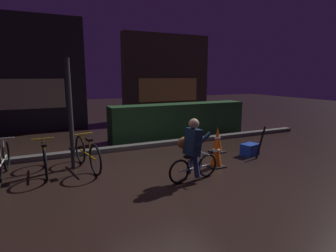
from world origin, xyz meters
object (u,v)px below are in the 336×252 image
at_px(parked_bike_center_left, 87,154).
at_px(traffic_cone_far, 217,140).
at_px(street_post, 70,115).
at_px(parked_bike_leftmost, 2,161).
at_px(parked_bike_left_mid, 45,159).
at_px(blue_crate, 250,149).
at_px(cyclist, 192,149).
at_px(closed_umbrella, 261,142).
at_px(traffic_cone_near, 216,153).

distance_m(parked_bike_center_left, traffic_cone_far, 3.42).
height_order(street_post, parked_bike_leftmost, street_post).
distance_m(parked_bike_leftmost, parked_bike_left_mid, 0.79).
bearing_deg(parked_bike_left_mid, blue_crate, -100.02).
bearing_deg(blue_crate, cyclist, -158.93).
bearing_deg(parked_bike_left_mid, cyclist, -122.91).
bearing_deg(closed_umbrella, parked_bike_leftmost, 147.71).
bearing_deg(parked_bike_left_mid, traffic_cone_near, -109.32).
bearing_deg(traffic_cone_near, closed_umbrella, 5.86).
bearing_deg(street_post, traffic_cone_near, -23.66).
bearing_deg(cyclist, closed_umbrella, 6.86).
relative_size(parked_bike_leftmost, closed_umbrella, 1.99).
distance_m(parked_bike_leftmost, blue_crate, 5.75).
height_order(street_post, traffic_cone_near, street_post).
height_order(parked_bike_center_left, traffic_cone_near, parked_bike_center_left).
relative_size(street_post, traffic_cone_near, 3.59).
bearing_deg(parked_bike_center_left, cyclist, -141.07).
distance_m(parked_bike_leftmost, parked_bike_center_left, 1.66).
distance_m(parked_bike_leftmost, traffic_cone_far, 5.07).
relative_size(street_post, traffic_cone_far, 3.46).
relative_size(parked_bike_leftmost, parked_bike_left_mid, 1.08).
bearing_deg(traffic_cone_far, parked_bike_leftmost, 177.20).
bearing_deg(street_post, traffic_cone_far, -4.67).
xyz_separation_m(parked_bike_left_mid, traffic_cone_far, (4.28, -0.17, 0.01)).
relative_size(parked_bike_leftmost, traffic_cone_near, 2.50).
height_order(parked_bike_leftmost, cyclist, cyclist).
distance_m(parked_bike_left_mid, blue_crate, 4.96).
relative_size(traffic_cone_near, cyclist, 0.54).
height_order(blue_crate, cyclist, cyclist).
relative_size(traffic_cone_near, traffic_cone_far, 0.96).
height_order(parked_bike_left_mid, blue_crate, parked_bike_left_mid).
xyz_separation_m(parked_bike_leftmost, traffic_cone_near, (4.33, -1.25, -0.03)).
bearing_deg(parked_bike_leftmost, closed_umbrella, -97.85).
bearing_deg(parked_bike_left_mid, closed_umbrella, -102.59).
bearing_deg(cyclist, blue_crate, 13.28).
height_order(parked_bike_leftmost, parked_bike_left_mid, parked_bike_leftmost).
bearing_deg(traffic_cone_near, cyclist, -152.68).
bearing_deg(street_post, cyclist, -40.68).
relative_size(blue_crate, cyclist, 0.35).
relative_size(parked_bike_left_mid, parked_bike_center_left, 0.95).
height_order(parked_bike_center_left, blue_crate, parked_bike_center_left).
relative_size(traffic_cone_far, closed_umbrella, 0.83).
bearing_deg(parked_bike_left_mid, parked_bike_leftmost, 83.26).
bearing_deg(closed_umbrella, blue_crate, 92.87).
xyz_separation_m(parked_bike_center_left, traffic_cone_far, (3.42, -0.09, -0.01)).
distance_m(parked_bike_leftmost, traffic_cone_near, 4.51).
bearing_deg(parked_bike_left_mid, street_post, -78.35).
relative_size(parked_bike_left_mid, traffic_cone_far, 2.22).
relative_size(parked_bike_center_left, cyclist, 1.32).
relative_size(parked_bike_leftmost, traffic_cone_far, 2.41).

